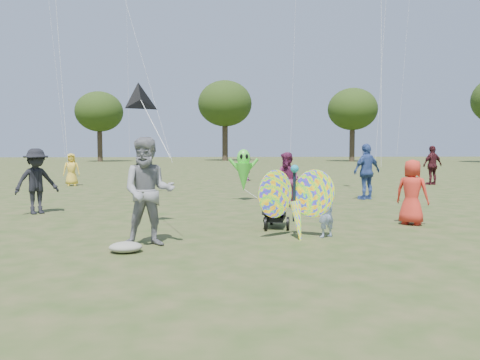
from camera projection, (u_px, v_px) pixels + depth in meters
name	position (u px, v px, depth m)	size (l,w,h in m)	color
ground	(257.00, 245.00, 8.64)	(160.00, 160.00, 0.00)	#51592B
child_girl	(326.00, 212.00, 9.33)	(0.38, 0.25, 1.03)	#96A6D4
adult_man	(148.00, 192.00, 8.49)	(0.97, 0.75, 1.99)	gray
grey_bag	(126.00, 247.00, 8.02)	(0.57, 0.46, 0.18)	gray
crowd_a	(412.00, 192.00, 10.86)	(0.74, 0.48, 1.52)	red
crowd_b	(36.00, 181.00, 12.61)	(1.15, 0.66, 1.77)	black
crowd_c	(367.00, 172.00, 16.13)	(1.13, 0.47, 1.93)	#365196
crowd_d	(147.00, 173.00, 18.36)	(1.49, 0.47, 1.60)	tan
crowd_e	(287.00, 180.00, 13.90)	(0.81, 0.63, 1.66)	#742651
crowd_g	(71.00, 170.00, 21.87)	(0.74, 0.48, 1.52)	yellow
crowd_h	(432.00, 165.00, 22.43)	(1.10, 0.46, 1.88)	#43161C
crowd_j	(247.00, 167.00, 25.14)	(1.42, 0.45, 1.53)	#BA6A9A
jogging_stroller	(274.00, 200.00, 10.47)	(0.67, 1.11, 1.09)	black
butterfly_kite	(296.00, 202.00, 9.20)	(1.74, 0.75, 1.66)	#FF4C28
delta_kite_rig	(141.00, 100.00, 10.15)	(1.21, 2.06, 1.65)	black
alien_kite	(244.00, 172.00, 15.74)	(1.12, 0.69, 1.74)	#47E435
tree_line	(244.00, 103.00, 53.19)	(91.78, 33.60, 10.79)	#3A2D21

